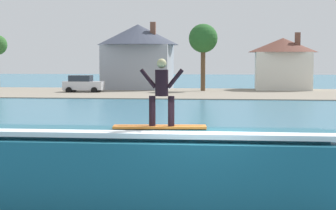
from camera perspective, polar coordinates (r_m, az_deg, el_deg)
The scene contains 8 objects.
wave_crest at distance 15.27m, azimuth -1.98°, elevation -5.74°, with size 10.17×3.39×1.86m.
surfboard at distance 14.87m, azimuth -0.78°, elevation -2.07°, with size 2.33×0.77×0.06m.
surfer at distance 14.71m, azimuth -0.60°, elevation 1.55°, with size 1.08×0.32×1.65m.
shoreline_bank at distance 62.76m, azimuth 5.94°, elevation 1.10°, with size 120.00×19.28×0.09m.
car_near_shore at distance 64.96m, azimuth -8.02°, elevation 1.99°, with size 4.20×2.14×1.86m.
house_with_chimney at distance 71.55m, azimuth -2.84°, elevation 4.96°, with size 9.60×9.60×7.86m.
house_small_cottage at distance 71.16m, azimuth 10.77°, elevation 4.07°, with size 8.04×8.04×6.59m.
tree_tall_bare at distance 66.63m, azimuth 3.33°, elevation 6.19°, with size 3.17×3.17×7.44m.
Camera 1 is at (0.84, -13.55, 3.54)m, focal length 64.66 mm.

